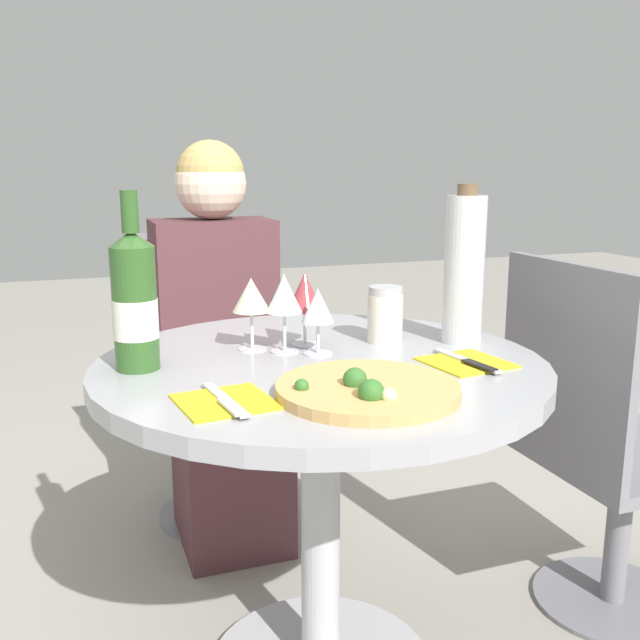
# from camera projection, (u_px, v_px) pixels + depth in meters

# --- Properties ---
(dining_table) EXTENTS (0.91, 0.91, 0.71)m
(dining_table) POSITION_uv_depth(u_px,v_px,m) (321.00, 433.00, 1.46)
(dining_table) COLOR #B2B2B7
(dining_table) RESTS_ON ground_plane
(chair_behind_diner) EXTENTS (0.43, 0.43, 0.89)m
(chair_behind_diner) POSITION_uv_depth(u_px,v_px,m) (212.00, 383.00, 2.26)
(chair_behind_diner) COLOR slate
(chair_behind_diner) RESTS_ON ground_plane
(seated_diner) EXTENTS (0.35, 0.45, 1.17)m
(seated_diner) POSITION_uv_depth(u_px,v_px,m) (221.00, 357.00, 2.10)
(seated_diner) COLOR #512D33
(seated_diner) RESTS_ON ground_plane
(chair_empty_side) EXTENTS (0.43, 0.43, 0.89)m
(chair_empty_side) POSITION_uv_depth(u_px,v_px,m) (602.00, 453.00, 1.71)
(chair_empty_side) COLOR slate
(chair_empty_side) RESTS_ON ground_plane
(pizza_large) EXTENTS (0.31, 0.31, 0.05)m
(pizza_large) POSITION_uv_depth(u_px,v_px,m) (368.00, 389.00, 1.21)
(pizza_large) COLOR tan
(pizza_large) RESTS_ON dining_table
(wine_bottle) EXTENTS (0.09, 0.09, 0.34)m
(wine_bottle) POSITION_uv_depth(u_px,v_px,m) (135.00, 302.00, 1.34)
(wine_bottle) COLOR #2D5623
(wine_bottle) RESTS_ON dining_table
(tall_carafe) EXTENTS (0.09, 0.09, 0.34)m
(tall_carafe) POSITION_uv_depth(u_px,v_px,m) (464.00, 269.00, 1.54)
(tall_carafe) COLOR silver
(tall_carafe) RESTS_ON dining_table
(sugar_shaker) EXTENTS (0.08, 0.08, 0.12)m
(sugar_shaker) POSITION_uv_depth(u_px,v_px,m) (385.00, 315.00, 1.56)
(sugar_shaker) COLOR silver
(sugar_shaker) RESTS_ON dining_table
(wine_glass_back_left) EXTENTS (0.08, 0.08, 0.15)m
(wine_glass_back_left) POSITION_uv_depth(u_px,v_px,m) (251.00, 296.00, 1.49)
(wine_glass_back_left) COLOR silver
(wine_glass_back_left) RESTS_ON dining_table
(wine_glass_center) EXTENTS (0.08, 0.08, 0.16)m
(wine_glass_center) POSITION_uv_depth(u_px,v_px,m) (284.00, 295.00, 1.47)
(wine_glass_center) COLOR silver
(wine_glass_center) RESTS_ON dining_table
(wine_glass_back_right) EXTENTS (0.08, 0.08, 0.16)m
(wine_glass_back_right) POSITION_uv_depth(u_px,v_px,m) (305.00, 293.00, 1.53)
(wine_glass_back_right) COLOR silver
(wine_glass_back_right) RESTS_ON dining_table
(wine_glass_front_right) EXTENTS (0.07, 0.07, 0.14)m
(wine_glass_front_right) POSITION_uv_depth(u_px,v_px,m) (318.00, 307.00, 1.45)
(wine_glass_front_right) COLOR silver
(wine_glass_front_right) RESTS_ON dining_table
(place_setting_left) EXTENTS (0.17, 0.19, 0.01)m
(place_setting_left) POSITION_uv_depth(u_px,v_px,m) (225.00, 402.00, 1.17)
(place_setting_left) COLOR yellow
(place_setting_left) RESTS_ON dining_table
(place_setting_right) EXTENTS (0.17, 0.19, 0.01)m
(place_setting_right) POSITION_uv_depth(u_px,v_px,m) (467.00, 362.00, 1.40)
(place_setting_right) COLOR yellow
(place_setting_right) RESTS_ON dining_table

